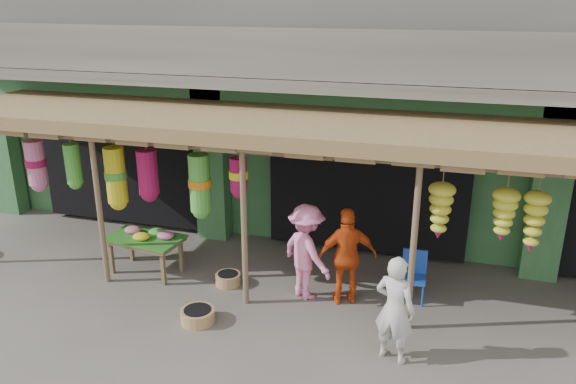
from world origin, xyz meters
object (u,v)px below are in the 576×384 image
(blue_chair, at_px, (414,273))
(person_front, at_px, (395,309))
(person_shopper, at_px, (306,252))
(person_vendor, at_px, (347,257))
(flower_table, at_px, (146,239))

(blue_chair, bearing_deg, person_front, -96.24)
(blue_chair, bearing_deg, person_shopper, -167.33)
(person_vendor, bearing_deg, flower_table, -23.19)
(person_vendor, height_order, person_shopper, person_vendor)
(flower_table, bearing_deg, person_shopper, 5.79)
(person_vendor, bearing_deg, blue_chair, 179.96)
(flower_table, bearing_deg, blue_chair, 11.46)
(blue_chair, distance_m, person_shopper, 1.73)
(person_vendor, bearing_deg, person_front, 101.61)
(person_front, distance_m, person_vendor, 1.54)
(person_shopper, bearing_deg, flower_table, 35.39)
(blue_chair, distance_m, person_front, 1.72)
(person_front, height_order, person_shopper, person_shopper)
(blue_chair, bearing_deg, person_vendor, -159.13)
(blue_chair, height_order, person_vendor, person_vendor)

